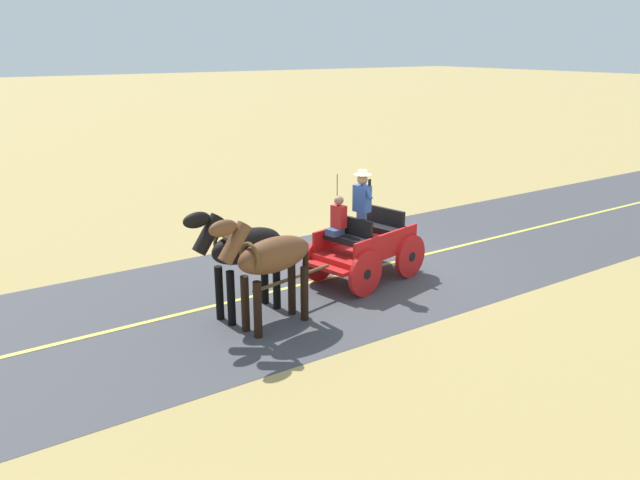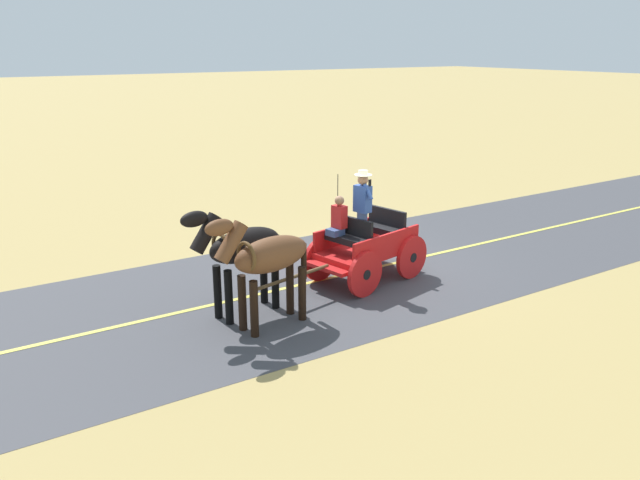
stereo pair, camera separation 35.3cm
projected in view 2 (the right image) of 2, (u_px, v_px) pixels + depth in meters
ground_plane at (368, 270)px, 14.51m from camera, size 200.00×200.00×0.00m
road_surface at (368, 269)px, 14.51m from camera, size 6.02×160.00×0.01m
road_centre_stripe at (368, 269)px, 14.51m from camera, size 0.12×160.00×0.00m
horse_drawn_carriage at (364, 245)px, 13.64m from camera, size 1.89×4.51×2.50m
horse_near_side at (267, 258)px, 11.21m from camera, size 0.79×2.15×2.21m
horse_off_side at (241, 249)px, 11.73m from camera, size 0.83×2.15×2.21m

